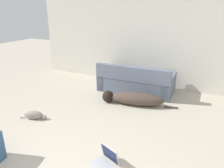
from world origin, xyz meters
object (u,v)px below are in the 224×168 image
(cat, at_px, (34,115))
(laptop_open, at_px, (106,159))
(couch, at_px, (136,82))
(dog, at_px, (133,99))

(cat, distance_m, laptop_open, 1.97)
(couch, relative_size, laptop_open, 4.54)
(cat, bearing_deg, couch, 40.48)
(dog, xyz_separation_m, cat, (-1.51, -1.50, -0.06))
(dog, distance_m, cat, 2.13)
(couch, distance_m, dog, 0.83)
(laptop_open, bearing_deg, couch, 124.25)
(laptop_open, bearing_deg, dog, 122.51)
(couch, bearing_deg, dog, 104.92)
(couch, relative_size, dog, 1.12)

